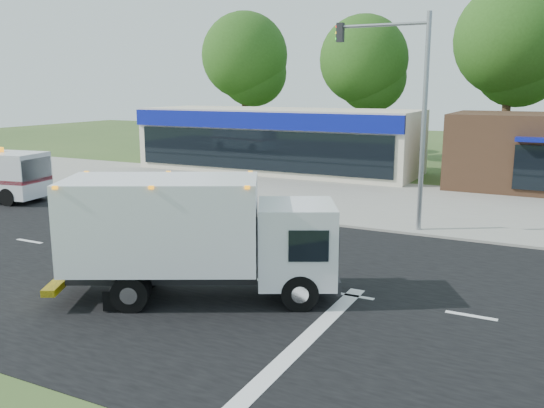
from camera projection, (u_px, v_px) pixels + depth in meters
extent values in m
plane|color=#385123|center=(252.00, 279.00, 16.41)|extent=(120.00, 120.00, 0.00)
cube|color=black|center=(252.00, 279.00, 16.41)|extent=(60.00, 14.00, 0.02)
cube|color=gray|center=(348.00, 219.00, 23.57)|extent=(60.00, 2.40, 0.12)
cube|color=gray|center=(387.00, 197.00, 28.65)|extent=(60.00, 9.00, 0.02)
cube|color=silver|center=(30.00, 241.00, 20.39)|extent=(1.20, 0.15, 0.01)
cube|color=silver|center=(93.00, 252.00, 19.06)|extent=(1.20, 0.15, 0.01)
cube|color=silver|center=(167.00, 264.00, 17.74)|extent=(1.20, 0.15, 0.01)
cube|color=silver|center=(252.00, 279.00, 16.41)|extent=(1.20, 0.15, 0.01)
cube|color=silver|center=(352.00, 296.00, 15.08)|extent=(1.20, 0.15, 0.01)
cube|color=silver|center=(471.00, 316.00, 13.75)|extent=(1.20, 0.15, 0.01)
cube|color=silver|center=(306.00, 339.00, 12.46)|extent=(0.40, 7.00, 0.01)
cube|color=black|center=(164.00, 273.00, 14.85)|extent=(4.71, 3.05, 0.34)
cube|color=silver|center=(296.00, 242.00, 14.71)|extent=(2.65, 2.71, 2.02)
cube|color=black|center=(332.00, 235.00, 14.67)|extent=(0.96, 1.69, 0.86)
cube|color=white|center=(162.00, 222.00, 14.58)|extent=(5.32, 4.25, 2.26)
cube|color=silver|center=(67.00, 224.00, 14.57)|extent=(0.93, 1.73, 1.82)
cube|color=yellow|center=(64.00, 279.00, 14.86)|extent=(1.35, 2.20, 0.17)
cube|color=orange|center=(161.00, 179.00, 14.36)|extent=(5.17, 4.19, 0.08)
cylinder|color=black|center=(296.00, 270.00, 15.80)|extent=(0.95, 0.68, 0.92)
cylinder|color=black|center=(300.00, 293.00, 14.02)|extent=(0.95, 0.68, 0.92)
cylinder|color=black|center=(146.00, 269.00, 15.82)|extent=(0.95, 0.68, 0.92)
cylinder|color=black|center=(130.00, 294.00, 13.94)|extent=(0.95, 0.68, 0.92)
imported|color=#CCB488|center=(158.00, 238.00, 17.37)|extent=(0.79, 0.68, 1.82)
sphere|color=white|center=(157.00, 209.00, 17.19)|extent=(0.28, 0.28, 0.28)
cube|color=black|center=(30.00, 169.00, 26.87)|extent=(1.14, 2.09, 1.04)
cylinder|color=black|center=(36.00, 190.00, 28.14)|extent=(0.87, 0.39, 0.84)
cylinder|color=black|center=(8.00, 197.00, 26.39)|extent=(0.87, 0.39, 0.84)
cube|color=beige|center=(278.00, 140.00, 37.48)|extent=(18.00, 6.00, 4.00)
cube|color=navy|center=(256.00, 121.00, 34.53)|extent=(18.00, 0.30, 1.00)
cube|color=black|center=(256.00, 150.00, 34.89)|extent=(17.00, 0.12, 2.40)
cylinder|color=gray|center=(424.00, 126.00, 20.93)|extent=(0.18, 0.18, 8.00)
cylinder|color=gray|center=(382.00, 25.00, 20.96)|extent=(3.40, 0.12, 0.12)
cube|color=black|center=(340.00, 33.00, 21.71)|extent=(0.25, 0.25, 0.70)
cylinder|color=#332114|center=(245.00, 108.00, 47.24)|extent=(0.56, 0.56, 7.35)
sphere|color=#254D16|center=(245.00, 55.00, 46.40)|extent=(6.93, 6.93, 6.93)
sphere|color=#254D16|center=(253.00, 73.00, 46.88)|extent=(5.46, 5.46, 5.46)
cylinder|color=#332114|center=(362.00, 114.00, 42.86)|extent=(0.56, 0.56, 6.86)
sphere|color=#254D16|center=(364.00, 59.00, 42.07)|extent=(6.47, 6.47, 6.47)
sphere|color=#254D16|center=(372.00, 77.00, 42.54)|extent=(5.10, 5.10, 5.10)
cylinder|color=#332114|center=(506.00, 109.00, 38.33)|extent=(0.56, 0.56, 7.84)
sphere|color=#254D16|center=(512.00, 40.00, 37.44)|extent=(7.39, 7.39, 7.39)
sphere|color=#254D16|center=(519.00, 63.00, 37.94)|extent=(5.82, 5.82, 5.82)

